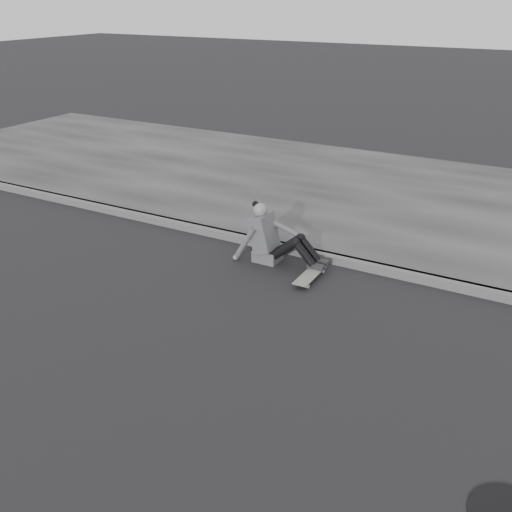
{
  "coord_description": "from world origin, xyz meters",
  "views": [
    {
      "loc": [
        1.94,
        -4.53,
        3.58
      ],
      "look_at": [
        -1.27,
        1.28,
        0.5
      ],
      "focal_mm": 40.0,
      "sensor_mm": 36.0,
      "label": 1
    }
  ],
  "objects": [
    {
      "name": "skateboard",
      "position": [
        -0.77,
        1.93,
        0.07
      ],
      "size": [
        0.2,
        0.78,
        0.09
      ],
      "color": "gray",
      "rests_on": "ground"
    },
    {
      "name": "curb",
      "position": [
        0.0,
        2.58,
        0.06
      ],
      "size": [
        24.0,
        0.16,
        0.12
      ],
      "primitive_type": "cube",
      "color": "#545454",
      "rests_on": "ground"
    },
    {
      "name": "ground",
      "position": [
        0.0,
        0.0,
        0.0
      ],
      "size": [
        80.0,
        80.0,
        0.0
      ],
      "primitive_type": "plane",
      "color": "black",
      "rests_on": "ground"
    },
    {
      "name": "seated_woman",
      "position": [
        -1.51,
        2.18,
        0.36
      ],
      "size": [
        1.38,
        0.46,
        0.88
      ],
      "color": "#4E4E50",
      "rests_on": "ground"
    },
    {
      "name": "sidewalk",
      "position": [
        0.0,
        5.6,
        0.06
      ],
      "size": [
        24.0,
        6.0,
        0.12
      ],
      "primitive_type": "cube",
      "color": "#373737",
      "rests_on": "ground"
    }
  ]
}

